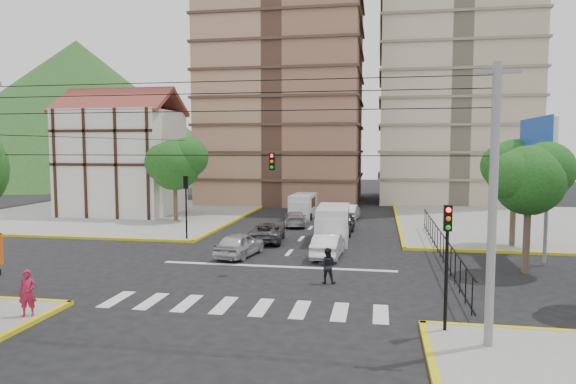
% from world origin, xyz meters
% --- Properties ---
extents(ground, '(160.00, 160.00, 0.00)m').
position_xyz_m(ground, '(0.00, 0.00, 0.00)').
color(ground, black).
rests_on(ground, ground).
extents(sidewalk_nw, '(26.00, 26.00, 0.15)m').
position_xyz_m(sidewalk_nw, '(-20.00, 20.00, 0.07)').
color(sidewalk_nw, gray).
rests_on(sidewalk_nw, ground).
extents(sidewalk_ne, '(26.00, 26.00, 0.15)m').
position_xyz_m(sidewalk_ne, '(20.00, 20.00, 0.07)').
color(sidewalk_ne, gray).
rests_on(sidewalk_ne, ground).
extents(crosswalk_stripes, '(12.00, 2.40, 0.01)m').
position_xyz_m(crosswalk_stripes, '(0.00, -6.00, 0.01)').
color(crosswalk_stripes, silver).
rests_on(crosswalk_stripes, ground).
extents(stop_line, '(13.00, 0.40, 0.01)m').
position_xyz_m(stop_line, '(0.00, 1.20, 0.01)').
color(stop_line, silver).
rests_on(stop_line, ground).
extents(tower_tan, '(18.00, 16.00, 48.00)m').
position_xyz_m(tower_tan, '(-6.00, 36.00, 24.00)').
color(tower_tan, '#935F49').
rests_on(tower_tan, ground).
extents(tower_beige, '(17.00, 16.00, 48.00)m').
position_xyz_m(tower_beige, '(14.00, 40.00, 24.00)').
color(tower_beige, tan).
rests_on(tower_beige, ground).
extents(tudor_building, '(10.80, 8.05, 12.23)m').
position_xyz_m(tudor_building, '(-19.00, 20.00, 5.25)').
color(tudor_building, silver).
rests_on(tudor_building, ground).
extents(distant_hill, '(70.00, 70.00, 28.00)m').
position_xyz_m(distant_hill, '(-55.00, 70.00, 14.00)').
color(distant_hill, '#204F1A').
rests_on(distant_hill, ground).
extents(park_fence, '(0.10, 22.50, 1.66)m').
position_xyz_m(park_fence, '(9.00, 4.50, 0.00)').
color(park_fence, black).
rests_on(park_fence, ground).
extents(billboard, '(0.36, 6.20, 8.10)m').
position_xyz_m(billboard, '(14.45, 6.00, 6.00)').
color(billboard, slate).
rests_on(billboard, ground).
extents(tree_park_a, '(4.41, 3.60, 6.83)m').
position_xyz_m(tree_park_a, '(13.08, 2.01, 5.01)').
color(tree_park_a, '#473828').
rests_on(tree_park_a, ground).
extents(tree_park_c, '(4.65, 3.80, 7.25)m').
position_xyz_m(tree_park_c, '(14.09, 9.01, 5.34)').
color(tree_park_c, '#473828').
rests_on(tree_park_c, ground).
extents(tree_tudor, '(5.39, 4.40, 7.43)m').
position_xyz_m(tree_tudor, '(-11.90, 16.01, 5.22)').
color(tree_tudor, '#473828').
rests_on(tree_tudor, ground).
extents(traffic_light_se, '(0.28, 0.22, 4.40)m').
position_xyz_m(traffic_light_se, '(7.80, -7.80, 3.11)').
color(traffic_light_se, black).
rests_on(traffic_light_se, ground).
extents(traffic_light_nw, '(0.28, 0.22, 4.40)m').
position_xyz_m(traffic_light_nw, '(-7.80, 7.80, 3.11)').
color(traffic_light_nw, black).
rests_on(traffic_light_nw, ground).
extents(traffic_light_hanging, '(18.00, 9.12, 0.92)m').
position_xyz_m(traffic_light_hanging, '(0.00, -2.04, 5.90)').
color(traffic_light_hanging, black).
rests_on(traffic_light_hanging, ground).
extents(utility_pole_se, '(1.40, 0.28, 9.00)m').
position_xyz_m(utility_pole_se, '(9.00, -9.00, 4.77)').
color(utility_pole_se, slate).
rests_on(utility_pole_se, ground).
extents(van_right_lane, '(2.33, 5.48, 2.44)m').
position_xyz_m(van_right_lane, '(2.34, 9.11, 1.18)').
color(van_right_lane, silver).
rests_on(van_right_lane, ground).
extents(van_left_lane, '(2.07, 4.94, 2.20)m').
position_xyz_m(van_left_lane, '(-1.48, 20.53, 1.07)').
color(van_left_lane, silver).
rests_on(van_left_lane, ground).
extents(car_silver_front_left, '(2.44, 4.56, 1.47)m').
position_xyz_m(car_silver_front_left, '(-2.72, 3.35, 0.74)').
color(car_silver_front_left, silver).
rests_on(car_silver_front_left, ground).
extents(car_white_front_right, '(1.75, 4.45, 1.44)m').
position_xyz_m(car_white_front_right, '(2.53, 4.07, 0.72)').
color(car_white_front_right, white).
rests_on(car_white_front_right, ground).
extents(car_grey_mid_left, '(2.69, 5.01, 1.34)m').
position_xyz_m(car_grey_mid_left, '(-2.16, 8.42, 0.67)').
color(car_grey_mid_left, '#53555A').
rests_on(car_grey_mid_left, ground).
extents(car_silver_rear_left, '(2.38, 4.49, 1.24)m').
position_xyz_m(car_silver_rear_left, '(-1.35, 15.77, 0.62)').
color(car_silver_rear_left, '#A8A8AC').
rests_on(car_silver_rear_left, ground).
extents(car_darkgrey_mid_right, '(1.73, 4.18, 1.42)m').
position_xyz_m(car_darkgrey_mid_right, '(2.73, 14.64, 0.71)').
color(car_darkgrey_mid_right, '#292A2C').
rests_on(car_darkgrey_mid_right, ground).
extents(car_white_rear_right, '(1.84, 4.53, 1.46)m').
position_xyz_m(car_white_rear_right, '(2.81, 19.89, 0.73)').
color(car_white_rear_right, white).
rests_on(car_white_rear_right, ground).
extents(pedestrian_sw_corner, '(0.75, 0.62, 1.77)m').
position_xyz_m(pedestrian_sw_corner, '(-7.55, -9.03, 1.04)').
color(pedestrian_sw_corner, '#AB1A3C').
rests_on(pedestrian_sw_corner, sidewalk_sw).
extents(pedestrian_crosswalk, '(0.87, 0.69, 1.73)m').
position_xyz_m(pedestrian_crosswalk, '(3.05, -1.77, 0.87)').
color(pedestrian_crosswalk, black).
rests_on(pedestrian_crosswalk, ground).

